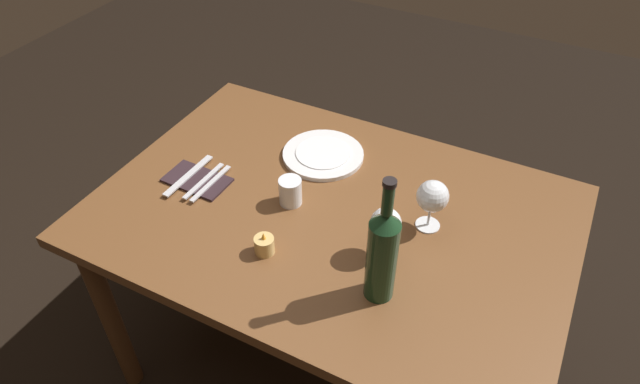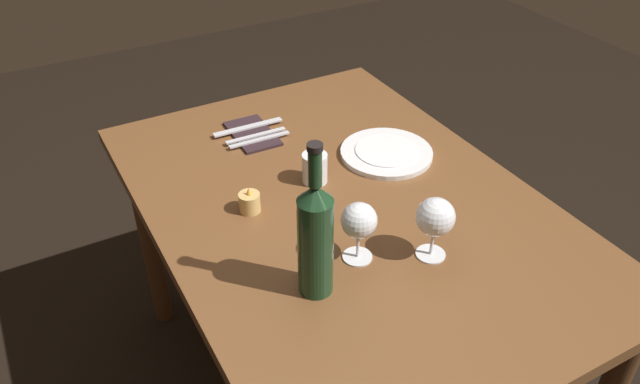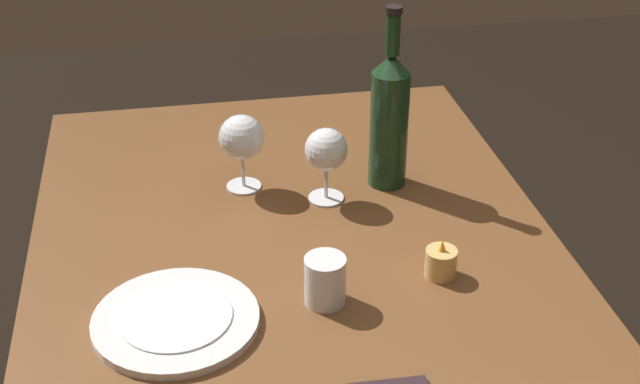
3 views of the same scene
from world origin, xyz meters
The scene contains 12 objects.
ground_plane centered at (0.00, 0.00, 0.00)m, with size 6.00×6.00×0.00m, color black.
dining_table centered at (0.00, 0.00, 0.65)m, with size 1.30×0.90×0.74m.
wine_glass_left centered at (-0.19, 0.08, 0.84)m, with size 0.08×0.08×0.14m.
wine_glass_right centered at (-0.26, -0.07, 0.84)m, with size 0.09×0.09×0.15m.
wine_bottle centered at (-0.23, 0.20, 0.88)m, with size 0.07×0.07×0.35m.
water_tumbler centered at (0.12, 0.02, 0.78)m, with size 0.07×0.07×0.08m.
votive_candle centered at (0.08, 0.22, 0.76)m, with size 0.05×0.05×0.07m.
dinner_plate centered at (0.13, -0.21, 0.75)m, with size 0.25×0.25×0.02m.
folded_napkin centered at (0.41, 0.07, 0.74)m, with size 0.19×0.12×0.01m.
fork_inner centered at (0.38, 0.07, 0.75)m, with size 0.02×0.18×0.00m.
fork_outer centered at (0.36, 0.07, 0.75)m, with size 0.02×0.18×0.00m.
table_knife centered at (0.44, 0.07, 0.75)m, with size 0.03×0.21×0.00m.
Camera 1 is at (-0.49, 1.03, 1.81)m, focal length 31.57 mm.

